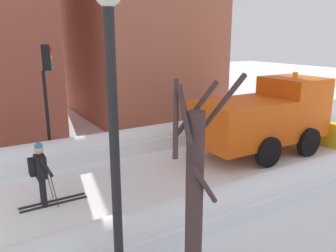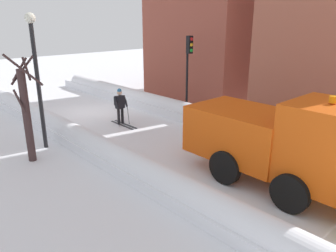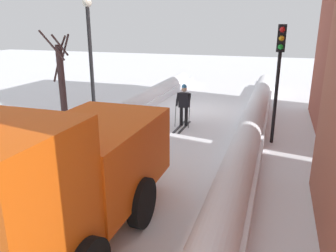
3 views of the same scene
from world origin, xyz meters
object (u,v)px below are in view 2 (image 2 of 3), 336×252
object	(u,v)px
traffic_light_pole	(189,60)
street_lamp	(36,66)
plow_truck	(279,141)
bare_tree_near	(26,112)
skier	(120,105)

from	to	relation	value
traffic_light_pole	street_lamp	world-z (taller)	street_lamp
traffic_light_pole	street_lamp	xyz separation A→B (m)	(7.74, -0.62, 0.37)
plow_truck	street_lamp	xyz separation A→B (m)	(4.08, -8.02, 1.85)
street_lamp	bare_tree_near	size ratio (longest dim) A/B	1.32
plow_truck	skier	size ratio (longest dim) A/B	3.31
traffic_light_pole	street_lamp	distance (m)	7.78
skier	bare_tree_near	bearing A→B (deg)	16.16
bare_tree_near	skier	bearing A→B (deg)	-163.84
skier	plow_truck	bearing A→B (deg)	90.09
skier	traffic_light_pole	world-z (taller)	traffic_light_pole
street_lamp	bare_tree_near	bearing A→B (deg)	46.19
plow_truck	street_lamp	bearing A→B (deg)	-63.05
skier	traffic_light_pole	xyz separation A→B (m)	(-3.68, 1.12, 1.96)
bare_tree_near	plow_truck	bearing A→B (deg)	125.15
plow_truck	skier	xyz separation A→B (m)	(0.01, -8.52, -0.48)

